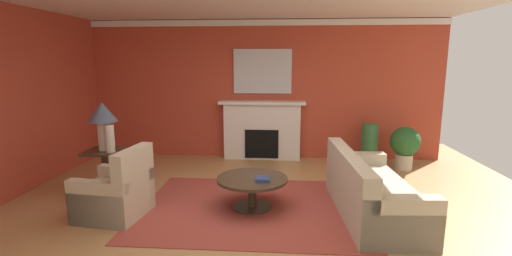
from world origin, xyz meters
TOP-DOWN VIEW (x-y plane):
  - ground_plane at (0.00, 0.00)m, footprint 9.15×9.15m
  - wall_fireplace at (0.00, 3.05)m, footprint 7.64×0.12m
  - wall_window at (-3.58, 0.30)m, footprint 0.12×6.58m
  - crown_moulding at (0.00, 2.97)m, footprint 7.64×0.08m
  - area_rug at (0.12, 0.18)m, footprint 3.14×2.44m
  - fireplace at (0.10, 2.84)m, footprint 1.80×0.35m
  - mantel_mirror at (0.10, 2.96)m, footprint 1.21×0.04m
  - sofa at (1.73, 0.08)m, footprint 1.02×2.15m
  - armchair_near_window at (-1.68, -0.23)m, footprint 0.89×0.89m
  - coffee_table at (0.12, 0.18)m, footprint 1.00×1.00m
  - side_table at (-2.22, 0.61)m, footprint 0.56×0.56m
  - table_lamp at (-2.22, 0.61)m, footprint 0.44×0.44m
  - vase_on_side_table at (-2.07, 0.49)m, footprint 0.13×0.13m
  - vase_tall_corner at (2.27, 2.54)m, footprint 0.33×0.33m
  - book_red_cover at (0.27, 0.05)m, footprint 0.20×0.20m
  - potted_plant at (2.87, 2.27)m, footprint 0.56×0.56m

SIDE VIEW (x-z plane):
  - ground_plane at x=0.00m, z-range 0.00..0.00m
  - area_rug at x=0.12m, z-range 0.00..0.01m
  - sofa at x=1.73m, z-range -0.13..0.72m
  - armchair_near_window at x=-1.68m, z-range -0.17..0.78m
  - coffee_table at x=0.12m, z-range 0.11..0.56m
  - side_table at x=-2.22m, z-range 0.05..0.75m
  - vase_tall_corner at x=2.27m, z-range 0.00..0.83m
  - book_red_cover at x=0.27m, z-range 0.45..0.50m
  - potted_plant at x=2.87m, z-range 0.08..0.91m
  - fireplace at x=0.10m, z-range -0.03..1.20m
  - vase_on_side_table at x=-2.07m, z-range 0.70..1.12m
  - table_lamp at x=-2.22m, z-range 0.85..1.60m
  - wall_fireplace at x=0.00m, z-range 0.00..2.91m
  - wall_window at x=-3.58m, z-range 0.00..2.91m
  - mantel_mirror at x=0.10m, z-range 1.39..2.31m
  - crown_moulding at x=0.00m, z-range 2.77..2.89m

